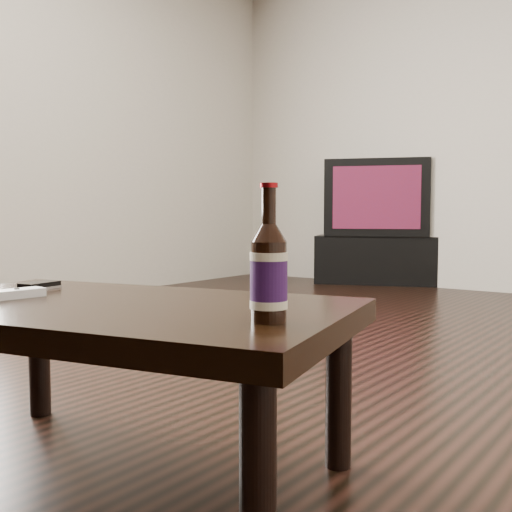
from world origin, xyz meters
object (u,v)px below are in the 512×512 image
Objects in this scene: beer_bottle at (269,273)px; phone at (39,286)px; tv at (378,198)px; coffee_table at (115,325)px; remote at (4,295)px; tv_stand at (377,259)px.

beer_bottle reaches higher than phone.
phone is at bearing 178.00° from beer_bottle.
tv is 4.28m from beer_bottle.
beer_bottle is (0.42, 0.01, 0.14)m from coffee_table.
remote is (0.11, -0.16, 0.00)m from phone.
phone is at bearing -100.49° from tv_stand.
beer_bottle is 1.35× the size of remote.
remote is at bearing -99.56° from tv.
beer_bottle is at bearing -90.23° from tv_stand.
tv_stand is at bearing 107.38° from coffee_table.
beer_bottle reaches higher than coffee_table.
coffee_table is 0.29m from remote.
tv_stand is at bearing 112.88° from beer_bottle.
tv reaches higher than remote.
tv_stand is 8.92× the size of phone.
remote is (0.98, -4.07, -0.33)m from tv.
tv_stand is 5.40× the size of remote.
beer_bottle is (1.66, -3.94, -0.25)m from tv.
tv reaches higher than coffee_table.
tv_stand is 4.01m from phone.
tv is 5.28× the size of remote.
beer_bottle reaches higher than remote.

